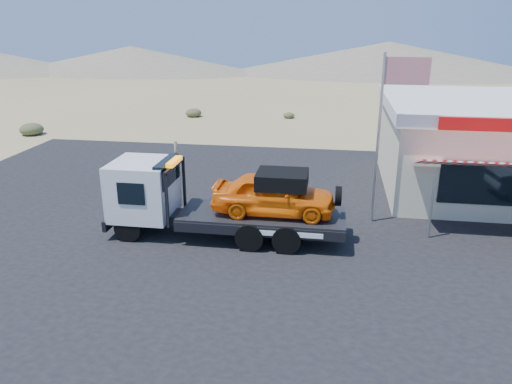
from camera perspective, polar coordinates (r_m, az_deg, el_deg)
ground at (r=15.03m, az=-4.23°, el=-8.84°), size 120.00×120.00×0.00m
asphalt_lot at (r=17.43m, az=4.44°, el=-4.70°), size 32.00×24.00×0.02m
tow_truck at (r=16.72m, az=-4.18°, el=-0.57°), size 7.85×2.33×2.62m
jerky_store at (r=23.63m, az=26.93°, el=4.73°), size 10.40×9.97×3.90m
flagpole at (r=17.80m, az=14.70°, el=7.93°), size 1.55×0.10×6.00m
distant_hills at (r=69.45m, az=-1.88°, el=14.92°), size 126.00×48.00×4.20m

